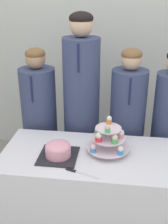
% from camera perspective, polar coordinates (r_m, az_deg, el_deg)
% --- Properties ---
extents(wall_back, '(9.00, 0.06, 2.70)m').
position_cam_1_polar(wall_back, '(3.13, 4.17, 15.07)').
color(wall_back, silver).
rests_on(wall_back, ground_plane).
extents(table, '(1.26, 0.62, 0.75)m').
position_cam_1_polar(table, '(2.24, 0.99, -16.58)').
color(table, white).
rests_on(table, ground_plane).
extents(round_cake, '(0.27, 0.27, 0.11)m').
position_cam_1_polar(round_cake, '(1.97, -5.29, -7.67)').
color(round_cake, '#232328').
rests_on(round_cake, table).
extents(cake_knife, '(0.23, 0.09, 0.01)m').
position_cam_1_polar(cake_knife, '(1.84, -1.50, -12.09)').
color(cake_knife, silver).
rests_on(cake_knife, table).
extents(cupcake_stand, '(0.31, 0.31, 0.25)m').
position_cam_1_polar(cupcake_stand, '(2.00, 5.06, -5.35)').
color(cupcake_stand, silver).
rests_on(cupcake_stand, table).
extents(student_0, '(0.31, 0.31, 1.38)m').
position_cam_1_polar(student_0, '(2.61, -8.85, -3.37)').
color(student_0, '#384266').
rests_on(student_0, ground_plane).
extents(student_1, '(0.31, 0.31, 1.67)m').
position_cam_1_polar(student_1, '(2.47, -0.51, -0.87)').
color(student_1, '#384266').
rests_on(student_1, ground_plane).
extents(student_2, '(0.30, 0.31, 1.40)m').
position_cam_1_polar(student_2, '(2.51, 8.59, -4.23)').
color(student_2, '#384266').
rests_on(student_2, ground_plane).
extents(student_3, '(0.30, 0.30, 1.39)m').
position_cam_1_polar(student_3, '(2.54, 16.69, -4.52)').
color(student_3, '#384266').
rests_on(student_3, ground_plane).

